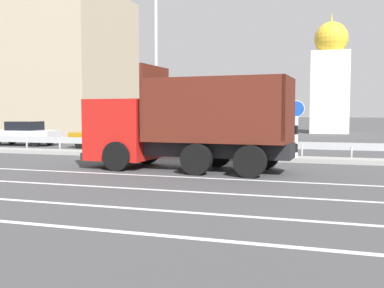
{
  "coord_description": "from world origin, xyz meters",
  "views": [
    {
      "loc": [
        6.44,
        -17.26,
        2.08
      ],
      "look_at": [
        0.95,
        0.01,
        0.79
      ],
      "focal_mm": 42.0,
      "sensor_mm": 36.0,
      "label": 1
    }
  ],
  "objects_px": {
    "church_tower": "(330,79)",
    "median_road_sign": "(296,130)",
    "dump_truck": "(164,132)",
    "parked_car_3": "(23,133)",
    "parked_car_4": "(108,136)",
    "street_lamp_1": "(155,59)"
  },
  "relations": [
    {
      "from": "church_tower",
      "to": "median_road_sign",
      "type": "bearing_deg",
      "value": -92.25
    },
    {
      "from": "dump_truck",
      "to": "parked_car_3",
      "type": "distance_m",
      "value": 14.95
    },
    {
      "from": "dump_truck",
      "to": "parked_car_3",
      "type": "height_order",
      "value": "dump_truck"
    },
    {
      "from": "dump_truck",
      "to": "parked_car_3",
      "type": "xyz_separation_m",
      "value": [
        -12.54,
        8.13,
        -0.59
      ]
    },
    {
      "from": "dump_truck",
      "to": "church_tower",
      "type": "height_order",
      "value": "church_tower"
    },
    {
      "from": "street_lamp_1",
      "to": "median_road_sign",
      "type": "bearing_deg",
      "value": 2.35
    },
    {
      "from": "median_road_sign",
      "to": "street_lamp_1",
      "type": "height_order",
      "value": "street_lamp_1"
    },
    {
      "from": "dump_truck",
      "to": "median_road_sign",
      "type": "relative_size",
      "value": 2.96
    },
    {
      "from": "median_road_sign",
      "to": "parked_car_4",
      "type": "distance_m",
      "value": 11.63
    },
    {
      "from": "church_tower",
      "to": "street_lamp_1",
      "type": "bearing_deg",
      "value": -105.1
    },
    {
      "from": "parked_car_3",
      "to": "church_tower",
      "type": "xyz_separation_m",
      "value": [
        18.02,
        22.7,
        4.51
      ]
    },
    {
      "from": "median_road_sign",
      "to": "parked_car_3",
      "type": "bearing_deg",
      "value": 166.07
    },
    {
      "from": "median_road_sign",
      "to": "parked_car_3",
      "type": "distance_m",
      "value": 17.49
    },
    {
      "from": "dump_truck",
      "to": "parked_car_4",
      "type": "distance_m",
      "value": 10.22
    },
    {
      "from": "dump_truck",
      "to": "parked_car_4",
      "type": "height_order",
      "value": "dump_truck"
    },
    {
      "from": "street_lamp_1",
      "to": "church_tower",
      "type": "bearing_deg",
      "value": 74.9
    },
    {
      "from": "street_lamp_1",
      "to": "church_tower",
      "type": "distance_m",
      "value": 28.15
    },
    {
      "from": "dump_truck",
      "to": "church_tower",
      "type": "bearing_deg",
      "value": -7.25
    },
    {
      "from": "church_tower",
      "to": "parked_car_3",
      "type": "bearing_deg",
      "value": -128.44
    },
    {
      "from": "median_road_sign",
      "to": "church_tower",
      "type": "xyz_separation_m",
      "value": [
        1.06,
        26.91,
        3.93
      ]
    },
    {
      "from": "parked_car_3",
      "to": "parked_car_4",
      "type": "height_order",
      "value": "parked_car_3"
    },
    {
      "from": "parked_car_4",
      "to": "church_tower",
      "type": "relative_size",
      "value": 0.37
    }
  ]
}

